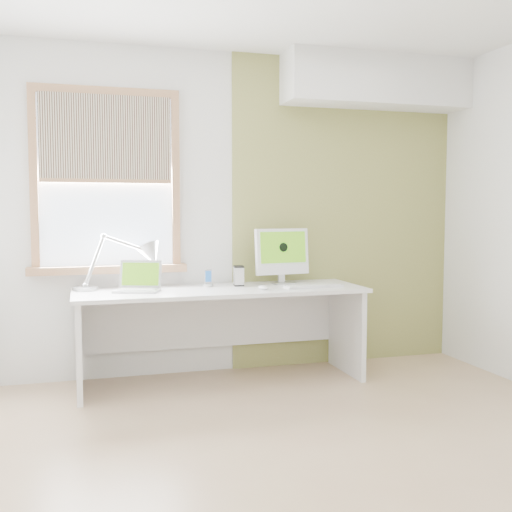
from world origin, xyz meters
name	(u,v)px	position (x,y,z in m)	size (l,w,h in m)	color
room	(310,216)	(0.00, 0.00, 1.30)	(4.04, 3.54, 2.64)	tan
accent_wall	(344,213)	(1.00, 1.74, 1.30)	(2.00, 0.02, 2.60)	olive
soffit	(376,81)	(1.20, 1.57, 2.40)	(1.60, 0.40, 0.42)	white
window	(107,182)	(-1.00, 1.71, 1.54)	(1.20, 0.14, 1.42)	#8E6341
desk	(219,312)	(-0.18, 1.44, 0.53)	(2.20, 0.70, 0.73)	silver
desk_lamp	(139,259)	(-0.77, 1.65, 0.95)	(0.77, 0.37, 0.42)	#AFB2B4
laptop	(139,283)	(-0.80, 1.43, 0.79)	(0.38, 0.35, 0.22)	#AFB2B4
phone_dock	(208,281)	(-0.25, 1.53, 0.77)	(0.09, 0.09, 0.14)	#AFB2B4
external_drive	(239,276)	(-0.01, 1.52, 0.81)	(0.09, 0.13, 0.16)	#AFB2B4
imac	(282,253)	(0.37, 1.55, 0.98)	(0.46, 0.17, 0.45)	#AFB2B4
keyboard	(314,286)	(0.52, 1.25, 0.74)	(0.47, 0.15, 0.02)	white
mouse	(264,288)	(0.11, 1.23, 0.75)	(0.06, 0.10, 0.03)	white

